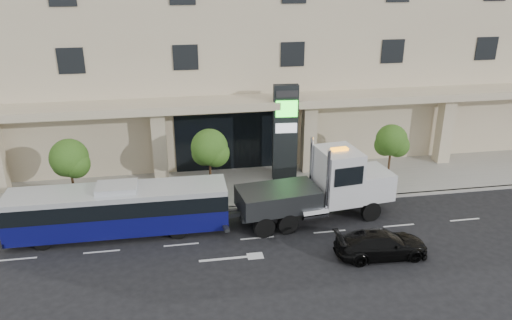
{
  "coord_description": "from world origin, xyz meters",
  "views": [
    {
      "loc": [
        -3.96,
        -24.24,
        13.62
      ],
      "look_at": [
        0.53,
        2.0,
        3.06
      ],
      "focal_mm": 35.0,
      "sensor_mm": 36.0,
      "label": 1
    }
  ],
  "objects_px": {
    "city_bus": "(119,209)",
    "signage_pylon": "(285,132)",
    "tow_truck": "(323,188)",
    "black_sedan": "(381,244)"
  },
  "relations": [
    {
      "from": "city_bus",
      "to": "signage_pylon",
      "type": "relative_size",
      "value": 1.79
    },
    {
      "from": "city_bus",
      "to": "black_sedan",
      "type": "xyz_separation_m",
      "value": [
        12.9,
        -4.44,
        -0.8
      ]
    },
    {
      "from": "tow_truck",
      "to": "city_bus",
      "type": "bearing_deg",
      "value": 172.43
    },
    {
      "from": "city_bus",
      "to": "signage_pylon",
      "type": "bearing_deg",
      "value": 28.49
    },
    {
      "from": "tow_truck",
      "to": "black_sedan",
      "type": "relative_size",
      "value": 2.18
    },
    {
      "from": "tow_truck",
      "to": "black_sedan",
      "type": "bearing_deg",
      "value": -75.18
    },
    {
      "from": "tow_truck",
      "to": "signage_pylon",
      "type": "xyz_separation_m",
      "value": [
        -0.92,
        5.55,
        1.51
      ]
    },
    {
      "from": "black_sedan",
      "to": "signage_pylon",
      "type": "relative_size",
      "value": 0.73
    },
    {
      "from": "tow_truck",
      "to": "signage_pylon",
      "type": "bearing_deg",
      "value": 92.25
    },
    {
      "from": "signage_pylon",
      "to": "black_sedan",
      "type": "bearing_deg",
      "value": -70.37
    }
  ]
}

